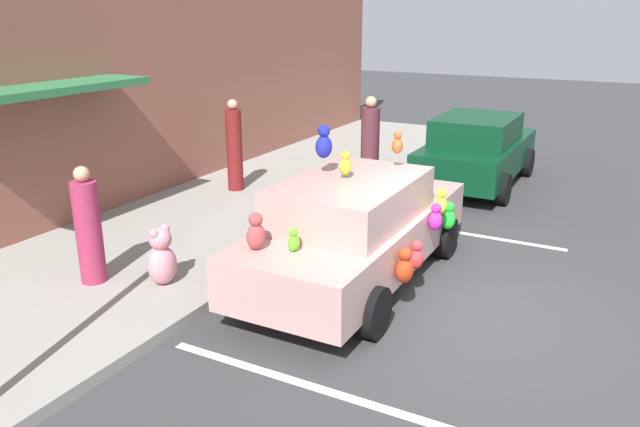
% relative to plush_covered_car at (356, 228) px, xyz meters
% --- Properties ---
extents(ground_plane, '(60.00, 60.00, 0.00)m').
position_rel_plush_covered_car_xyz_m(ground_plane, '(-0.31, -1.75, -0.80)').
color(ground_plane, '#38383A').
extents(sidewalk, '(24.00, 4.00, 0.15)m').
position_rel_plush_covered_car_xyz_m(sidewalk, '(-0.31, 3.25, -0.72)').
color(sidewalk, gray).
rests_on(sidewalk, ground).
extents(storefront_building, '(24.00, 1.25, 6.40)m').
position_rel_plush_covered_car_xyz_m(storefront_building, '(-0.31, 5.39, 2.39)').
color(storefront_building, brown).
rests_on(storefront_building, ground).
extents(parking_stripe_front, '(0.12, 3.60, 0.01)m').
position_rel_plush_covered_car_xyz_m(parking_stripe_front, '(2.66, -0.75, -0.80)').
color(parking_stripe_front, silver).
rests_on(parking_stripe_front, ground).
extents(parking_stripe_rear, '(0.12, 3.60, 0.01)m').
position_rel_plush_covered_car_xyz_m(parking_stripe_rear, '(-2.61, -0.75, -0.80)').
color(parking_stripe_rear, silver).
rests_on(parking_stripe_rear, ground).
extents(plush_covered_car, '(4.58, 2.08, 2.23)m').
position_rel_plush_covered_car_xyz_m(plush_covered_car, '(0.00, 0.00, 0.00)').
color(plush_covered_car, tan).
rests_on(plush_covered_car, ground).
extents(parked_sedan_behind, '(4.11, 1.97, 1.54)m').
position_rel_plush_covered_car_xyz_m(parked_sedan_behind, '(5.89, -0.18, -0.01)').
color(parked_sedan_behind, '#0A381E').
rests_on(parked_sedan_behind, ground).
extents(teddy_bear_on_sidewalk, '(0.43, 0.36, 0.82)m').
position_rel_plush_covered_car_xyz_m(teddy_bear_on_sidewalk, '(-1.62, 2.13, -0.27)').
color(teddy_bear_on_sidewalk, pink).
rests_on(teddy_bear_on_sidewalk, sidewalk).
extents(pedestrian_near_shopfront, '(0.34, 0.34, 1.62)m').
position_rel_plush_covered_car_xyz_m(pedestrian_near_shopfront, '(-2.01, 3.03, 0.10)').
color(pedestrian_near_shopfront, '#9F2B4E').
rests_on(pedestrian_near_shopfront, sidewalk).
extents(pedestrian_walking_past, '(0.39, 0.39, 1.87)m').
position_rel_plush_covered_car_xyz_m(pedestrian_walking_past, '(4.29, 1.67, 0.22)').
color(pedestrian_walking_past, '#53272F').
rests_on(pedestrian_walking_past, sidewalk).
extents(pedestrian_by_lamp, '(0.32, 0.32, 1.86)m').
position_rel_plush_covered_car_xyz_m(pedestrian_by_lamp, '(2.65, 3.97, 0.22)').
color(pedestrian_by_lamp, maroon).
rests_on(pedestrian_by_lamp, sidewalk).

